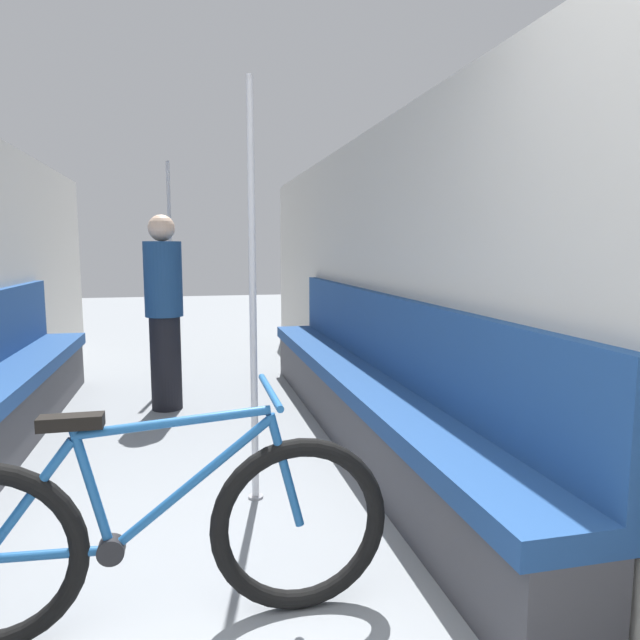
% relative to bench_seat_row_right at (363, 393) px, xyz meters
% --- Properties ---
extents(wall_right, '(0.10, 8.85, 2.17)m').
position_rel_bench_seat_row_right_xyz_m(wall_right, '(0.23, 0.15, 0.75)').
color(wall_right, beige).
rests_on(wall_right, ground).
extents(bench_seat_row_right, '(0.41, 4.51, 1.01)m').
position_rel_bench_seat_row_right_xyz_m(bench_seat_row_right, '(0.00, 0.00, 0.00)').
color(bench_seat_row_right, '#3D3D42').
rests_on(bench_seat_row_right, ground).
extents(bicycle, '(1.68, 0.46, 0.83)m').
position_rel_bench_seat_row_right_xyz_m(bicycle, '(-1.28, -1.68, 0.00)').
color(bicycle, black).
rests_on(bicycle, ground).
extents(grab_pole_near, '(0.08, 0.08, 2.15)m').
position_rel_bench_seat_row_right_xyz_m(grab_pole_near, '(-0.81, -0.72, 0.71)').
color(grab_pole_near, gray).
rests_on(grab_pole_near, ground).
extents(grab_pole_far, '(0.08, 0.08, 2.15)m').
position_rel_bench_seat_row_right_xyz_m(grab_pole_far, '(-1.29, 2.20, 0.71)').
color(grab_pole_far, gray).
rests_on(grab_pole_far, ground).
extents(passenger_standing, '(0.30, 0.30, 1.57)m').
position_rel_bench_seat_row_right_xyz_m(passenger_standing, '(-1.32, 1.13, 0.47)').
color(passenger_standing, black).
rests_on(passenger_standing, ground).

